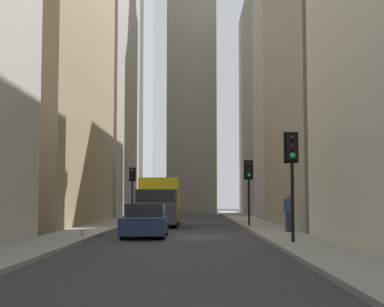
{
  "coord_description": "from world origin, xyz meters",
  "views": [
    {
      "loc": [
        -25.17,
        -0.7,
        1.64
      ],
      "look_at": [
        11.3,
        -0.53,
        4.47
      ],
      "focal_mm": 54.39,
      "sensor_mm": 36.0,
      "label": 1
    }
  ],
  "objects": [
    {
      "name": "ground_plane",
      "position": [
        0.0,
        0.0,
        0.0
      ],
      "size": [
        135.0,
        135.0,
        0.0
      ],
      "primitive_type": "plane",
      "color": "#302D30"
    },
    {
      "name": "building_left_far",
      "position": [
        30.66,
        -10.6,
        10.58
      ],
      "size": [
        15.73,
        10.0,
        21.15
      ],
      "color": "gray",
      "rests_on": "ground_plane"
    },
    {
      "name": "delivery_truck",
      "position": [
        9.31,
        1.4,
        1.46
      ],
      "size": [
        6.46,
        2.25,
        2.84
      ],
      "color": "yellow",
      "rests_on": "ground_plane"
    },
    {
      "name": "building_right_midfar",
      "position": [
        10.45,
        10.6,
        11.97
      ],
      "size": [
        18.29,
        10.0,
        23.93
      ],
      "color": "#9E8966",
      "rests_on": "ground_plane"
    },
    {
      "name": "traffic_light_foreground",
      "position": [
        -4.94,
        -4.1,
        2.96
      ],
      "size": [
        0.43,
        0.52,
        3.84
      ],
      "color": "black",
      "rests_on": "sidewalk_left"
    },
    {
      "name": "sidewalk_right",
      "position": [
        0.0,
        4.5,
        0.07
      ],
      "size": [
        90.0,
        2.2,
        0.14
      ],
      "primitive_type": "cube",
      "color": "gray",
      "rests_on": "ground_plane"
    },
    {
      "name": "building_left_midfar",
      "position": [
        8.22,
        -10.59,
        10.2
      ],
      "size": [
        14.96,
        10.5,
        20.38
      ],
      "color": "gray",
      "rests_on": "ground_plane"
    },
    {
      "name": "building_right_far",
      "position": [
        30.88,
        10.59,
        15.07
      ],
      "size": [
        18.91,
        10.5,
        30.12
      ],
      "color": "#A8A091",
      "rests_on": "ground_plane"
    },
    {
      "name": "traffic_light_far_junction",
      "position": [
        21.33,
        4.3,
        3.07
      ],
      "size": [
        0.43,
        0.52,
        3.99
      ],
      "color": "black",
      "rests_on": "sidewalk_right"
    },
    {
      "name": "church_spire",
      "position": [
        38.98,
        -0.38,
        19.54
      ],
      "size": [
        5.9,
        5.9,
        37.49
      ],
      "color": "gray",
      "rests_on": "ground_plane"
    },
    {
      "name": "pedestrian",
      "position": [
        1.3,
        -4.97,
        1.1
      ],
      "size": [
        0.26,
        0.44,
        1.76
      ],
      "color": "#33333D",
      "rests_on": "sidewalk_left"
    },
    {
      "name": "sedan_navy",
      "position": [
        -0.32,
        1.4,
        0.66
      ],
      "size": [
        4.3,
        1.78,
        1.42
      ],
      "color": "navy",
      "rests_on": "ground_plane"
    },
    {
      "name": "sidewalk_left",
      "position": [
        0.0,
        -4.5,
        0.07
      ],
      "size": [
        90.0,
        2.2,
        0.14
      ],
      "primitive_type": "cube",
      "color": "gray",
      "rests_on": "ground_plane"
    },
    {
      "name": "discarded_bottle",
      "position": [
        -1.41,
        3.89,
        0.25
      ],
      "size": [
        0.07,
        0.07,
        0.27
      ],
      "color": "brown",
      "rests_on": "sidewalk_right"
    },
    {
      "name": "traffic_light_midblock",
      "position": [
        7.66,
        -3.76,
        2.84
      ],
      "size": [
        0.43,
        0.52,
        3.68
      ],
      "color": "black",
      "rests_on": "sidewalk_left"
    }
  ]
}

